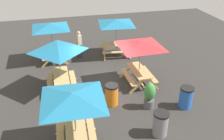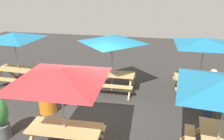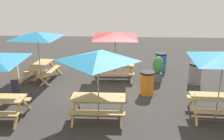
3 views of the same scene
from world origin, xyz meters
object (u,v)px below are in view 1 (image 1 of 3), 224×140
Objects in this scene: picnic_table_4 at (140,47)px; trash_bin_orange at (112,95)px; picnic_table_0 at (58,52)px; picnic_table_1 at (51,28)px; trash_bin_blue at (186,97)px; picnic_table_2 at (73,101)px; trash_bin_gray at (160,124)px; person_standing at (79,44)px; potted_plant_0 at (150,95)px; picnic_table_3 at (116,24)px.

picnic_table_4 is 2.88× the size of trash_bin_orange.
picnic_table_4 is at bearing -51.18° from trash_bin_orange.
picnic_table_0 is 0.83× the size of picnic_table_1.
picnic_table_0 is at bearing 48.94° from trash_bin_orange.
picnic_table_1 is (3.34, 0.25, 0.00)m from picnic_table_0.
picnic_table_0 is at bearing 61.67° from trash_bin_blue.
trash_bin_orange is 3.18m from trash_bin_blue.
picnic_table_1 and picnic_table_2 have the same top height.
person_standing is at bearing 15.24° from trash_bin_gray.
potted_plant_0 is at bearing -112.18° from trash_bin_orange.
picnic_table_4 is 2.67m from trash_bin_orange.
potted_plant_0 is (-2.40, -3.55, -1.35)m from picnic_table_0.
person_standing is (6.16, 3.78, 0.39)m from trash_bin_blue.
potted_plant_0 is at bearing -147.74° from picnic_table_1.
picnic_table_3 is at bearing -21.80° from picnic_table_2.
picnic_table_3 is (-0.18, -3.77, 0.00)m from picnic_table_1.
picnic_table_1 reaches higher than potted_plant_0.
trash_bin_gray is 7.76m from person_standing.
picnic_table_1 is at bearing 25.87° from trash_bin_gray.
trash_bin_gray is at bearing -88.37° from picnic_table_2.
picnic_table_3 is 2.32× the size of potted_plant_0.
trash_bin_orange is at bearing -36.25° from picnic_table_2.
picnic_table_1 is 2.33× the size of potted_plant_0.
trash_bin_orange is at bearing 79.44° from picnic_table_3.
trash_bin_orange is at bearing 29.54° from trash_bin_gray.
person_standing is at bearing -20.79° from picnic_table_0.
picnic_table_0 reaches higher than potted_plant_0.
picnic_table_2 is 5.21m from trash_bin_blue.
picnic_table_4 is (3.60, -3.52, 0.00)m from picnic_table_2.
trash_bin_blue is (-6.08, -5.33, -1.49)m from picnic_table_1.
picnic_table_2 is 2.88× the size of trash_bin_orange.
picnic_table_2 is 5.04m from picnic_table_4.
trash_bin_orange is at bearing 72.52° from trash_bin_blue.
picnic_table_3 and picnic_table_4 have the same top height.
picnic_table_1 is 2.89× the size of trash_bin_blue.
trash_bin_orange is at bearing -130.95° from picnic_table_0.
picnic_table_0 is 1.40× the size of person_standing.
trash_bin_gray is at bearing 172.65° from potted_plant_0.
trash_bin_blue is at bearing 110.90° from picnic_table_3.
trash_bin_orange is (2.21, -1.79, -1.49)m from picnic_table_2.
potted_plant_0 reaches higher than trash_bin_gray.
picnic_table_0 and picnic_table_3 have the same top height.
picnic_table_2 is at bearing 157.87° from person_standing.
potted_plant_0 is (1.66, -0.21, 0.14)m from trash_bin_gray.
picnic_table_2 is at bearing 104.60° from trash_bin_blue.
trash_bin_blue is at bearing -52.96° from trash_bin_gray.
picnic_table_1 is at bearing 41.27° from trash_bin_blue.
trash_bin_blue is at bearing -107.48° from trash_bin_orange.
picnic_table_1 and picnic_table_3 have the same top height.
picnic_table_0 and picnic_table_2 have the same top height.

